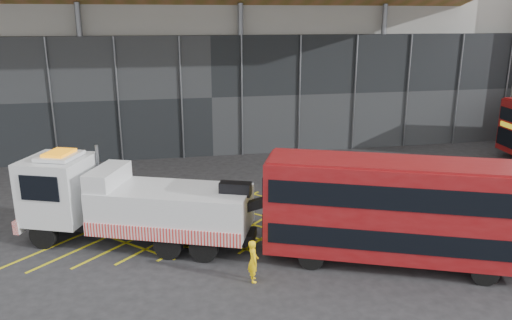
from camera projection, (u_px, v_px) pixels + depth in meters
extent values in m
plane|color=#242426|center=(199.00, 222.00, 23.05)|extent=(120.00, 120.00, 0.00)
cube|color=yellow|center=(91.00, 230.00, 22.13)|extent=(7.16, 7.16, 0.01)
cube|color=yellow|center=(91.00, 230.00, 22.13)|extent=(7.16, 7.16, 0.01)
cube|color=yellow|center=(128.00, 228.00, 22.44)|extent=(7.16, 7.16, 0.01)
cube|color=yellow|center=(128.00, 228.00, 22.44)|extent=(7.16, 7.16, 0.01)
cube|color=yellow|center=(164.00, 225.00, 22.74)|extent=(7.16, 7.16, 0.01)
cube|color=yellow|center=(164.00, 225.00, 22.74)|extent=(7.16, 7.16, 0.01)
cube|color=yellow|center=(199.00, 222.00, 23.05)|extent=(7.16, 7.16, 0.01)
cube|color=yellow|center=(199.00, 222.00, 23.05)|extent=(7.16, 7.16, 0.01)
cube|color=yellow|center=(233.00, 219.00, 23.35)|extent=(7.16, 7.16, 0.01)
cube|color=yellow|center=(233.00, 219.00, 23.35)|extent=(7.16, 7.16, 0.01)
cube|color=yellow|center=(266.00, 217.00, 23.66)|extent=(7.16, 7.16, 0.01)
cube|color=yellow|center=(266.00, 217.00, 23.66)|extent=(7.16, 7.16, 0.01)
cube|color=yellow|center=(299.00, 214.00, 23.96)|extent=(7.16, 7.16, 0.01)
cube|color=yellow|center=(299.00, 214.00, 23.96)|extent=(7.16, 7.16, 0.01)
cube|color=yellow|center=(330.00, 212.00, 24.27)|extent=(7.16, 7.16, 0.01)
cube|color=yellow|center=(330.00, 212.00, 24.27)|extent=(7.16, 7.16, 0.01)
cube|color=yellow|center=(361.00, 209.00, 24.57)|extent=(7.16, 7.16, 0.01)
cube|color=yellow|center=(361.00, 209.00, 24.57)|extent=(7.16, 7.16, 0.01)
cube|color=yellow|center=(391.00, 207.00, 24.88)|extent=(7.16, 7.16, 0.01)
cube|color=yellow|center=(391.00, 207.00, 24.88)|extent=(7.16, 7.16, 0.01)
cube|color=yellow|center=(421.00, 205.00, 25.18)|extent=(7.16, 7.16, 0.01)
cube|color=yellow|center=(421.00, 205.00, 25.18)|extent=(7.16, 7.16, 0.01)
cube|color=yellow|center=(449.00, 202.00, 25.49)|extent=(7.16, 7.16, 0.01)
cube|color=yellow|center=(449.00, 202.00, 25.49)|extent=(7.16, 7.16, 0.01)
cube|color=yellow|center=(477.00, 200.00, 25.79)|extent=(7.16, 7.16, 0.01)
cube|color=yellow|center=(477.00, 200.00, 25.79)|extent=(7.16, 7.16, 0.01)
cube|color=gray|center=(199.00, 19.00, 38.85)|extent=(55.00, 14.00, 18.00)
cube|color=black|center=(211.00, 97.00, 33.35)|extent=(55.00, 0.80, 8.00)
cylinder|color=#595B60|center=(85.00, 85.00, 31.36)|extent=(0.36, 0.36, 10.00)
cylinder|color=#595B60|center=(241.00, 81.00, 33.27)|extent=(0.36, 0.36, 10.00)
cylinder|color=#595B60|center=(381.00, 78.00, 35.17)|extent=(0.36, 0.36, 10.00)
cube|color=black|center=(139.00, 227.00, 20.71)|extent=(9.44, 4.52, 0.36)
cube|color=white|center=(59.00, 189.00, 20.88)|extent=(3.23, 3.29, 2.67)
cube|color=black|center=(30.00, 177.00, 20.96)|extent=(0.87, 2.12, 1.13)
cube|color=red|center=(35.00, 216.00, 21.46)|extent=(1.21, 2.57, 0.56)
cube|color=orange|center=(59.00, 153.00, 20.41)|extent=(1.31, 1.48, 0.12)
cube|color=white|center=(171.00, 208.00, 20.20)|extent=(6.85, 4.71, 1.64)
cube|color=red|center=(161.00, 235.00, 19.13)|extent=(5.94, 2.39, 0.56)
cube|color=white|center=(108.00, 176.00, 20.32)|extent=(1.86, 2.66, 0.72)
cube|color=black|center=(235.00, 189.00, 19.48)|extent=(1.33, 0.93, 0.51)
cube|color=black|center=(261.00, 203.00, 19.45)|extent=(2.22, 1.16, 1.11)
cylinder|color=black|center=(44.00, 235.00, 20.35)|extent=(1.18, 0.75, 1.13)
cylinder|color=black|center=(72.00, 215.00, 22.39)|extent=(1.18, 0.75, 1.13)
cylinder|color=black|center=(204.00, 248.00, 19.22)|extent=(1.18, 0.75, 1.13)
cylinder|color=black|center=(218.00, 226.00, 21.25)|extent=(1.18, 0.75, 1.13)
cylinder|color=#595B60|center=(99.00, 170.00, 21.47)|extent=(0.14, 0.14, 2.26)
cube|color=maroon|center=(401.00, 209.00, 18.54)|extent=(10.16, 5.96, 3.54)
cube|color=black|center=(399.00, 230.00, 18.77)|extent=(9.82, 5.87, 0.78)
cube|color=black|center=(403.00, 189.00, 18.32)|extent=(9.82, 5.87, 0.87)
cube|color=black|center=(267.00, 219.00, 19.67)|extent=(0.83, 1.92, 1.19)
cube|color=black|center=(268.00, 181.00, 19.23)|extent=(0.83, 1.92, 0.87)
cube|color=yellow|center=(267.00, 198.00, 19.44)|extent=(0.67, 1.53, 0.32)
cube|color=maroon|center=(405.00, 163.00, 18.05)|extent=(9.91, 5.72, 0.11)
cylinder|color=black|center=(311.00, 257.00, 18.65)|extent=(0.98, 0.61, 0.95)
cylinder|color=black|center=(315.00, 235.00, 20.57)|extent=(0.98, 0.61, 0.95)
cylinder|color=black|center=(485.00, 272.00, 17.54)|extent=(0.98, 0.61, 0.95)
cylinder|color=black|center=(472.00, 247.00, 19.46)|extent=(0.98, 0.61, 0.95)
cube|color=black|center=(506.00, 138.00, 33.12)|extent=(0.24, 1.97, 1.15)
cube|color=black|center=(509.00, 115.00, 32.70)|extent=(0.24, 1.97, 0.84)
cube|color=yellow|center=(508.00, 125.00, 32.89)|extent=(0.21, 1.57, 0.31)
imported|color=yellow|center=(253.00, 261.00, 17.71)|extent=(0.39, 0.58, 1.57)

